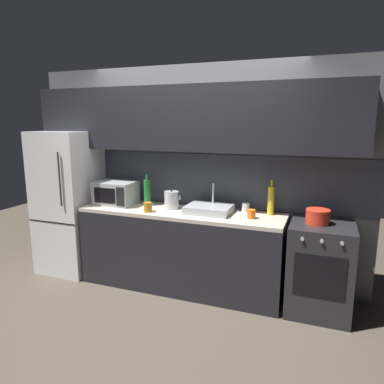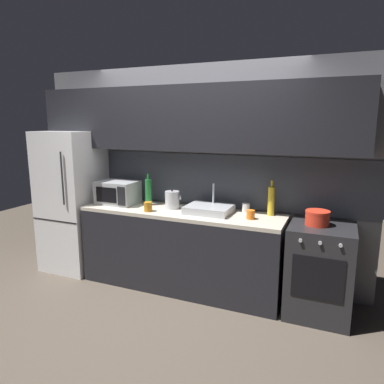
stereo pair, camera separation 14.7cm
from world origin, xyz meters
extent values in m
plane|color=#4C4238|center=(0.00, 0.00, 0.00)|extent=(10.00, 10.00, 0.00)
cube|color=slate|center=(0.00, 1.30, 1.25)|extent=(4.02, 0.10, 2.50)
cube|color=#3D424C|center=(0.00, 1.25, 1.20)|extent=(4.02, 0.01, 0.60)
cube|color=black|center=(0.00, 1.08, 1.90)|extent=(3.70, 0.34, 0.70)
cube|color=black|center=(0.00, 0.90, 0.43)|extent=(2.28, 0.60, 0.86)
cube|color=beige|center=(0.00, 0.90, 0.88)|extent=(2.28, 0.60, 0.04)
cube|color=white|center=(-1.52, 0.90, 0.88)|extent=(0.68, 0.66, 1.75)
cube|color=black|center=(-1.52, 0.57, 0.70)|extent=(0.67, 0.00, 0.01)
cylinder|color=#333333|center=(-1.33, 0.55, 1.23)|extent=(0.02, 0.02, 0.61)
cube|color=#232326|center=(1.48, 0.90, 0.45)|extent=(0.60, 0.60, 0.90)
cube|color=black|center=(1.48, 0.60, 0.50)|extent=(0.45, 0.01, 0.40)
cylinder|color=#B2B2B7|center=(1.31, 0.59, 0.83)|extent=(0.03, 0.02, 0.03)
cylinder|color=#B2B2B7|center=(1.48, 0.59, 0.83)|extent=(0.03, 0.02, 0.03)
cylinder|color=#B2B2B7|center=(1.64, 0.59, 0.83)|extent=(0.03, 0.02, 0.03)
cube|color=#A8AAAF|center=(-0.84, 0.92, 1.04)|extent=(0.46, 0.34, 0.27)
cube|color=black|center=(-0.88, 0.75, 1.04)|extent=(0.28, 0.01, 0.18)
cube|color=black|center=(-0.67, 0.75, 1.04)|extent=(0.10, 0.01, 0.22)
cube|color=#ADAFB5|center=(0.32, 0.93, 0.94)|extent=(0.48, 0.38, 0.08)
cylinder|color=silver|center=(0.32, 1.06, 1.09)|extent=(0.02, 0.02, 0.22)
cylinder|color=#B7BABF|center=(-0.13, 0.95, 1.00)|extent=(0.16, 0.16, 0.20)
sphere|color=black|center=(-0.13, 0.95, 1.11)|extent=(0.02, 0.02, 0.02)
cone|color=#B7BABF|center=(-0.03, 0.95, 1.04)|extent=(0.03, 0.03, 0.05)
cylinder|color=#1E6B2D|center=(-0.47, 1.00, 1.05)|extent=(0.08, 0.08, 0.30)
cylinder|color=#1E6B2D|center=(-0.47, 1.00, 1.24)|extent=(0.03, 0.03, 0.07)
cylinder|color=gold|center=(0.95, 1.09, 1.05)|extent=(0.07, 0.07, 0.30)
cylinder|color=gold|center=(0.95, 1.09, 1.24)|extent=(0.03, 0.03, 0.07)
cylinder|color=#B27019|center=(-0.31, 0.72, 0.95)|extent=(0.09, 0.09, 0.11)
cylinder|color=orange|center=(0.79, 0.86, 0.95)|extent=(0.08, 0.08, 0.09)
cylinder|color=silver|center=(0.68, 1.11, 0.95)|extent=(0.08, 0.08, 0.10)
cylinder|color=red|center=(1.43, 0.90, 0.96)|extent=(0.22, 0.22, 0.12)
cylinder|color=red|center=(1.43, 0.90, 1.03)|extent=(0.23, 0.23, 0.02)
camera|label=1|loc=(1.47, -2.59, 1.86)|focal=33.07mm
camera|label=2|loc=(1.60, -2.54, 1.86)|focal=33.07mm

